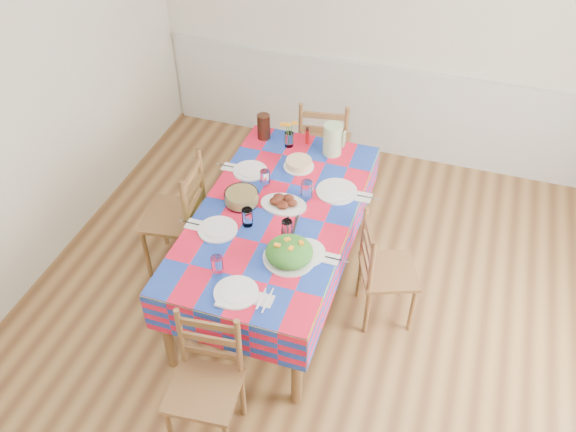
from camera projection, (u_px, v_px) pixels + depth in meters
The scene contains 22 objects.
room at pixel (324, 199), 3.38m from camera, with size 4.58×5.08×2.78m.
wainscot at pixel (392, 109), 5.72m from camera, with size 4.41×0.06×0.92m.
dining_table at pixel (276, 220), 4.26m from camera, with size 1.05×1.96×0.76m.
setting_near_head at pixel (230, 283), 3.66m from camera, with size 0.44×0.29×0.13m.
setting_left_near at pixel (228, 225), 4.05m from camera, with size 0.49×0.29×0.13m.
setting_left_far at pixel (255, 173), 4.48m from camera, with size 0.47×0.28×0.12m.
setting_right_near at pixel (300, 244), 3.92m from camera, with size 0.49×0.28×0.13m.
setting_right_far at pixel (327, 191), 4.32m from camera, with size 0.56×0.32×0.14m.
meat_platter at pixel (283, 203), 4.23m from camera, with size 0.33×0.23×0.06m.
salad_platter at pixel (289, 252), 3.82m from camera, with size 0.34×0.34×0.14m.
pasta_bowl at pixel (242, 197), 4.24m from camera, with size 0.24×0.24×0.09m.
cake at pixel (299, 164), 4.56m from camera, with size 0.23×0.23×0.06m.
serving_utensils at pixel (292, 224), 4.10m from camera, with size 0.13×0.30×0.01m.
flower_vase at pixel (289, 136), 4.73m from camera, with size 0.14×0.12×0.23m.
hot_sauce at pixel (307, 135), 4.77m from camera, with size 0.03×0.03×0.15m, color red.
green_pitcher at pixel (333, 139), 4.64m from camera, with size 0.15×0.15×0.25m, color #AFD294.
tea_pitcher at pixel (264, 127), 4.81m from camera, with size 0.10×0.10×0.21m, color black.
name_card at pixel (221, 306), 3.55m from camera, with size 0.08×0.02×0.02m, color white.
chair_near at pixel (206, 384), 3.53m from camera, with size 0.44×0.42×0.91m.
chair_far at pixel (324, 147), 5.26m from camera, with size 0.49×0.48×0.98m.
chair_left at pixel (179, 217), 4.57m from camera, with size 0.47×0.49×1.00m.
chair_right at pixel (383, 271), 4.22m from camera, with size 0.49×0.50×0.89m.
Camera 1 is at (0.63, -2.53, 3.51)m, focal length 38.00 mm.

